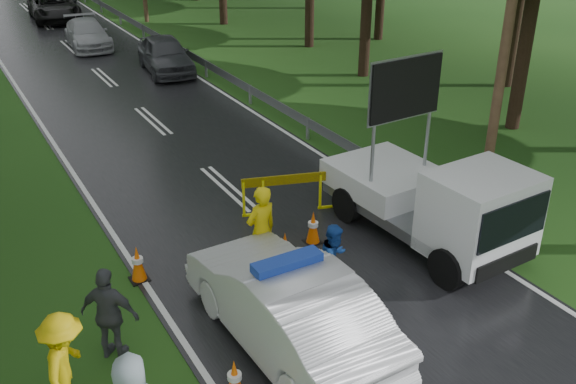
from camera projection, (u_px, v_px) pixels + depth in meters
ground at (360, 307)px, 12.35m from camera, size 160.00×160.00×0.00m
road at (45, 25)px, 35.68m from camera, size 7.00×140.00×0.02m
guardrail at (111, 10)px, 36.83m from camera, size 0.12×60.06×0.70m
police_sedan at (287, 306)px, 11.00m from camera, size 1.88×5.00×1.79m
work_truck at (436, 201)px, 14.02m from camera, size 2.44×5.06×3.95m
barrier at (292, 184)px, 15.48m from camera, size 2.37×0.78×1.02m
officer at (261, 231)px, 12.99m from camera, size 0.80×0.60×1.98m
civilian at (335, 260)px, 12.40m from camera, size 0.94×0.88×1.55m
bystander_left at (66, 366)px, 9.53m from camera, size 1.08×1.34×1.81m
bystander_mid at (110, 314)px, 10.71m from camera, size 1.05×1.00×1.75m
queue_car_first at (165, 54)px, 26.80m from camera, size 2.29×4.57×1.49m
queue_car_second at (87, 34)px, 30.74m from camera, size 2.18×4.56×1.28m
queue_car_third at (54, 7)px, 36.53m from camera, size 2.81×5.49×1.48m
cone_near_left at (235, 381)px, 10.01m from camera, size 0.37×0.37×0.78m
cone_center at (285, 249)px, 13.50m from camera, size 0.38×0.38×0.80m
cone_far at (313, 228)px, 14.34m from camera, size 0.38×0.38×0.80m
cone_left_mid at (138, 264)px, 13.00m from camera, size 0.38×0.38×0.80m
cone_right at (364, 170)px, 17.18m from camera, size 0.36×0.36×0.76m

